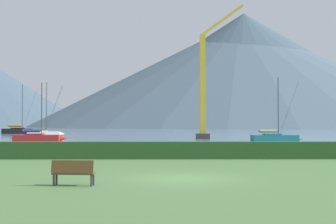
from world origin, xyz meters
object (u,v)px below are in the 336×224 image
Objects in this scene: sailboat_slip_0 at (20,131)px; park_bench_near_path at (73,172)px; sailboat_slip_1 at (38,138)px; dock_crane at (204,91)px; sailboat_slip_5 at (275,138)px; sailboat_slip_2 at (44,133)px.

park_bench_near_path is (29.51, -89.90, -0.19)m from sailboat_slip_0.
sailboat_slip_1 is 25.59m from dock_crane.
sailboat_slip_0 is 67.88m from sailboat_slip_5.
sailboat_slip_0 is 1.39× the size of sailboat_slip_5.
sailboat_slip_2 is at bearing 103.31° from sailboat_slip_1.
park_bench_near_path is 0.08× the size of dock_crane.
park_bench_near_path is at bearing -87.43° from sailboat_slip_2.
dock_crane reaches higher than park_bench_near_path.
sailboat_slip_1 reaches higher than park_bench_near_path.
sailboat_slip_0 reaches higher than park_bench_near_path.
sailboat_slip_2 reaches higher than sailboat_slip_1.
sailboat_slip_1 is at bearing -71.83° from sailboat_slip_0.
sailboat_slip_2 is at bearing 153.44° from dock_crane.
sailboat_slip_5 is 43.94m from park_bench_near_path.
sailboat_slip_5 is (46.55, -49.40, -0.17)m from sailboat_slip_0.
sailboat_slip_2 is at bearing -64.98° from sailboat_slip_0.
sailboat_slip_1 is at bearing -89.82° from sailboat_slip_2.
sailboat_slip_1 is 0.93× the size of sailboat_slip_5.
sailboat_slip_5 is at bearing -47.99° from sailboat_slip_0.
sailboat_slip_0 is 53.84m from dock_crane.
sailboat_slip_2 is 31.44m from dock_crane.
sailboat_slip_0 is at bearing 103.71° from sailboat_slip_2.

